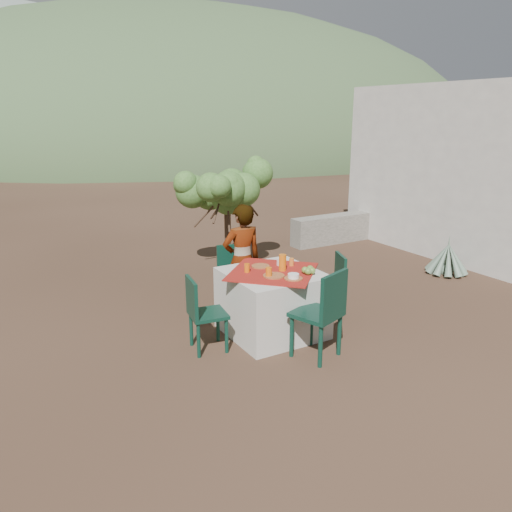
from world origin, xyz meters
The scene contains 24 objects.
ground centered at (0.00, 0.00, 0.00)m, with size 160.00×160.00×0.00m, color #312016.
table centered at (-0.10, 0.37, 0.38)m, with size 1.30×1.30×0.76m.
chair_far centered at (-0.10, 1.36, 0.46)m, with size 0.47×0.47×0.82m.
chair_near centered at (0.02, -0.44, 0.54)m, with size 0.57×0.57×0.97m.
chair_left centered at (-1.00, 0.36, 0.46)m, with size 0.43×0.43×0.83m.
chair_right centered at (0.79, 0.38, 0.46)m, with size 0.49×0.49×0.82m.
person centered at (-0.12, 1.06, 0.72)m, with size 0.52×0.34×1.43m, color #8C6651.
shrub_tree centered at (0.55, 2.74, 1.27)m, with size 1.37×1.34×1.61m.
agave centered at (3.54, 0.88, 0.24)m, with size 0.68×0.67×0.71m.
guesthouse centered at (5.60, 1.80, 1.50)m, with size 3.20×4.20×3.00m, color silver.
stone_wall centered at (3.60, 3.40, 0.28)m, with size 2.60×0.35×0.55m, color gray.
hill_near_right centered at (12.00, 36.00, 0.00)m, with size 48.00×48.00×20.00m, color #3D5831.
hill_far_right centered at (28.00, 46.00, 0.00)m, with size 36.00×36.00×14.00m, color gray.
plate_far centered at (-0.13, 0.59, 0.77)m, with size 0.22×0.22×0.01m, color brown.
plate_near centered at (-0.18, 0.21, 0.77)m, with size 0.24×0.24×0.01m, color brown.
glass_far centered at (-0.37, 0.49, 0.81)m, with size 0.06×0.06×0.10m, color orange.
glass_near centered at (-0.24, 0.21, 0.82)m, with size 0.07×0.07×0.11m, color orange.
juice_pitcher centered at (0.02, 0.34, 0.86)m, with size 0.09×0.09×0.19m, color orange.
bowl_plate centered at (-0.04, 0.02, 0.77)m, with size 0.21×0.21×0.01m, color brown.
white_bowl centered at (-0.04, 0.02, 0.80)m, with size 0.12×0.12×0.05m, color white.
jar_left centered at (0.21, 0.44, 0.81)m, with size 0.06×0.06×0.09m, color orange.
jar_right centered at (0.21, 0.63, 0.81)m, with size 0.06×0.06×0.09m, color orange.
napkin_holder centered at (0.10, 0.52, 0.80)m, with size 0.06×0.04×0.08m, color white.
fruit_cluster centered at (0.21, 0.09, 0.80)m, with size 0.16×0.15×0.08m.
Camera 1 is at (-2.98, -4.25, 2.51)m, focal length 35.00 mm.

